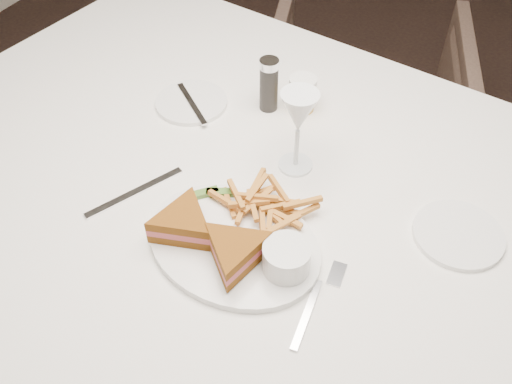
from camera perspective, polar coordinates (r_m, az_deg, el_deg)
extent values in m
cube|color=white|center=(1.38, 0.99, -10.94)|extent=(1.76, 1.29, 0.75)
imported|color=#47352B|center=(2.01, 10.47, 8.57)|extent=(0.80, 0.77, 0.66)
ellipsoid|color=white|center=(0.99, -2.25, -5.15)|extent=(0.35, 0.29, 0.01)
cube|color=silver|center=(1.11, -12.03, -0.05)|extent=(0.10, 0.19, 0.00)
cylinder|color=white|center=(1.29, -6.47, 8.91)|extent=(0.16, 0.16, 0.01)
cylinder|color=white|center=(1.07, 19.57, -4.03)|extent=(0.16, 0.16, 0.01)
cylinder|color=black|center=(1.24, 1.29, 10.67)|extent=(0.04, 0.04, 0.12)
cylinder|color=#BD882D|center=(1.26, 4.64, 9.75)|extent=(0.06, 0.06, 0.08)
cube|color=#436B25|center=(1.06, -3.52, -0.05)|extent=(0.06, 0.04, 0.01)
cube|color=#436B25|center=(1.06, -5.24, -0.13)|extent=(0.05, 0.05, 0.01)
cylinder|color=white|center=(0.93, 3.07, -6.62)|extent=(0.08, 0.08, 0.05)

